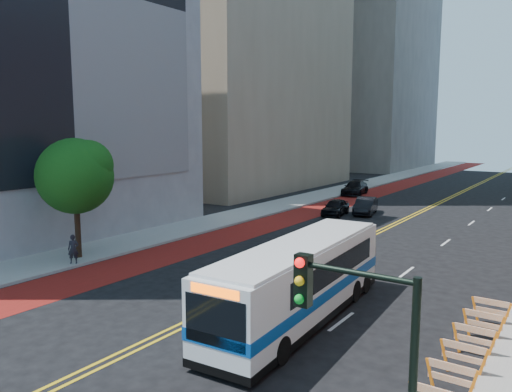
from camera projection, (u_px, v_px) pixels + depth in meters
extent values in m
plane|color=black|center=(137.00, 347.00, 16.98)|extent=(160.00, 160.00, 0.00)
cube|color=gray|center=(286.00, 204.00, 48.22)|extent=(4.00, 140.00, 0.15)
cube|color=#60130D|center=(322.00, 208.00, 46.05)|extent=(3.60, 140.00, 0.01)
cube|color=gold|center=(408.00, 217.00, 41.64)|extent=(0.14, 140.00, 0.01)
cube|color=gold|center=(412.00, 217.00, 41.44)|extent=(0.14, 140.00, 0.01)
cube|color=silver|center=(341.00, 321.00, 19.21)|extent=(0.14, 2.20, 0.01)
cube|color=silver|center=(407.00, 272.00, 25.76)|extent=(0.14, 2.20, 0.01)
cube|color=silver|center=(446.00, 243.00, 32.31)|extent=(0.14, 2.20, 0.01)
cube|color=silver|center=(471.00, 223.00, 38.86)|extent=(0.14, 2.20, 0.01)
cube|color=silver|center=(490.00, 209.00, 45.41)|extent=(0.14, 2.20, 0.01)
cube|color=silver|center=(503.00, 199.00, 51.95)|extent=(0.14, 2.20, 0.01)
cube|color=gray|center=(2.00, 12.00, 33.18)|extent=(14.00, 24.00, 30.00)
cube|color=orange|center=(437.00, 392.00, 12.40)|extent=(1.25, 0.05, 0.22)
cube|color=orange|center=(431.00, 376.00, 14.03)|extent=(0.32, 0.06, 0.99)
cube|color=orange|center=(472.00, 387.00, 13.42)|extent=(0.32, 0.06, 0.99)
cube|color=orange|center=(452.00, 367.00, 13.67)|extent=(1.25, 0.05, 0.22)
cube|color=orange|center=(451.00, 379.00, 13.72)|extent=(1.25, 0.05, 0.18)
cube|color=orange|center=(444.00, 355.00, 15.30)|extent=(0.32, 0.06, 0.99)
cube|color=orange|center=(483.00, 364.00, 14.69)|extent=(0.32, 0.06, 0.99)
cube|color=orange|center=(464.00, 347.00, 14.94)|extent=(1.25, 0.05, 0.22)
cube|color=orange|center=(464.00, 358.00, 14.99)|extent=(1.25, 0.05, 0.18)
cube|color=orange|center=(456.00, 337.00, 16.57)|extent=(0.32, 0.06, 0.99)
cube|color=orange|center=(492.00, 346.00, 15.96)|extent=(0.32, 0.06, 0.99)
cube|color=orange|center=(475.00, 330.00, 16.21)|extent=(1.25, 0.05, 0.22)
cube|color=orange|center=(474.00, 340.00, 16.26)|extent=(1.25, 0.05, 0.18)
cube|color=orange|center=(466.00, 322.00, 17.84)|extent=(0.32, 0.06, 0.99)
cube|color=orange|center=(500.00, 329.00, 17.23)|extent=(0.32, 0.06, 0.99)
cube|color=orange|center=(484.00, 315.00, 17.48)|extent=(1.25, 0.05, 0.22)
cube|color=orange|center=(483.00, 325.00, 17.53)|extent=(1.25, 0.05, 0.18)
cube|color=orange|center=(475.00, 309.00, 19.11)|extent=(0.32, 0.06, 0.99)
cube|color=orange|center=(507.00, 316.00, 18.50)|extent=(0.32, 0.06, 0.99)
cube|color=orange|center=(491.00, 302.00, 18.75)|extent=(1.25, 0.05, 0.22)
cube|color=orange|center=(491.00, 311.00, 18.80)|extent=(1.25, 0.05, 0.18)
cylinder|color=black|center=(78.00, 229.00, 27.95)|extent=(0.32, 0.32, 3.20)
sphere|color=#0D3D0D|center=(75.00, 176.00, 27.54)|extent=(4.20, 4.20, 4.20)
sphere|color=#0D3D0D|center=(88.00, 165.00, 27.45)|extent=(2.80, 2.80, 2.80)
sphere|color=#0D3D0D|center=(64.00, 169.00, 27.52)|extent=(2.40, 2.40, 2.40)
cylinder|color=black|center=(357.00, 273.00, 8.23)|extent=(2.00, 0.10, 0.10)
cube|color=black|center=(303.00, 280.00, 8.83)|extent=(0.28, 0.22, 0.95)
sphere|color=red|center=(300.00, 263.00, 8.67)|extent=(0.18, 0.18, 0.18)
sphere|color=yellow|center=(299.00, 281.00, 8.72)|extent=(0.18, 0.18, 0.18)
sphere|color=#0CA526|center=(299.00, 299.00, 8.76)|extent=(0.18, 0.18, 0.18)
cube|color=silver|center=(300.00, 279.00, 19.13)|extent=(3.05, 11.25, 2.64)
cube|color=#0A4293|center=(299.00, 289.00, 19.19)|extent=(3.09, 11.29, 0.42)
cube|color=black|center=(308.00, 264.00, 19.70)|extent=(2.90, 7.92, 0.88)
cube|color=black|center=(215.00, 322.00, 14.40)|extent=(2.12, 0.21, 1.48)
cube|color=black|center=(351.00, 241.00, 23.78)|extent=(1.93, 0.20, 0.93)
cube|color=#FF5905|center=(215.00, 291.00, 14.27)|extent=(1.69, 0.17, 0.28)
cube|color=silver|center=(300.00, 244.00, 18.94)|extent=(2.90, 10.69, 0.11)
cube|color=black|center=(299.00, 312.00, 19.31)|extent=(3.08, 11.28, 0.28)
cylinder|color=black|center=(224.00, 335.00, 16.83)|extent=(0.33, 0.94, 0.93)
cylinder|color=black|center=(281.00, 350.00, 15.71)|extent=(0.33, 0.94, 0.93)
cylinder|color=black|center=(308.00, 283.00, 22.50)|extent=(0.33, 0.94, 0.93)
cylinder|color=black|center=(354.00, 291.00, 21.38)|extent=(0.33, 0.94, 0.93)
cylinder|color=black|center=(320.00, 275.00, 23.63)|extent=(0.33, 0.94, 0.93)
cylinder|color=black|center=(364.00, 283.00, 22.52)|extent=(0.33, 0.94, 0.93)
imported|color=black|center=(335.00, 207.00, 42.27)|extent=(2.20, 4.22, 1.37)
imported|color=black|center=(365.00, 206.00, 42.81)|extent=(2.46, 4.59, 1.44)
imported|color=black|center=(355.00, 188.00, 55.02)|extent=(2.84, 5.42, 1.50)
imported|color=black|center=(73.00, 249.00, 26.76)|extent=(0.68, 0.65, 1.56)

